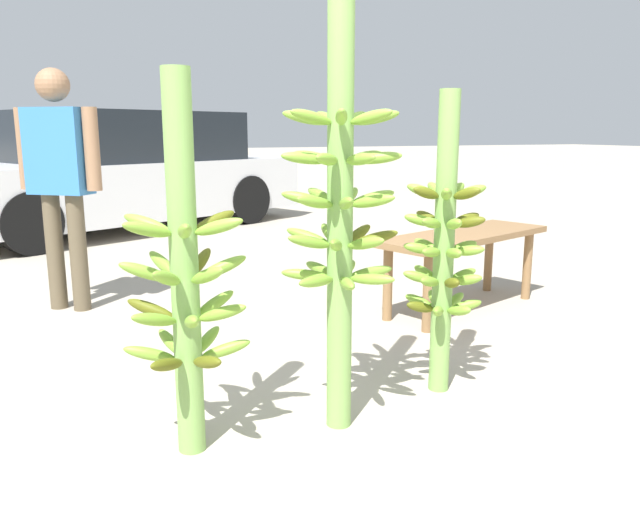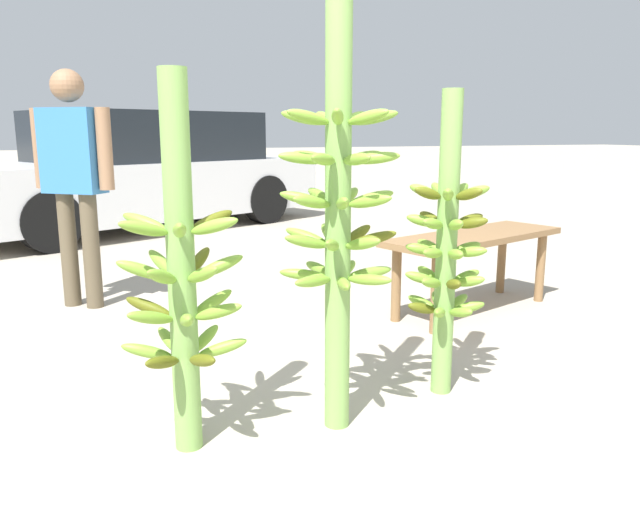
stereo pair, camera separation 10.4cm
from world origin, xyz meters
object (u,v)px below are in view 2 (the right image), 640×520
at_px(banana_stalk_center, 338,207).
at_px(parked_car, 139,173).
at_px(banana_stalk_left, 182,276).
at_px(banana_stalk_right, 446,248).
at_px(vendor_person, 74,168).
at_px(market_bench, 474,246).

xyz_separation_m(banana_stalk_center, parked_car, (-0.32, 5.66, -0.22)).
bearing_deg(banana_stalk_left, banana_stalk_right, 5.92).
distance_m(vendor_person, parked_car, 3.52).
distance_m(banana_stalk_right, vendor_person, 2.59).
relative_size(banana_stalk_left, vendor_person, 0.89).
height_order(banana_stalk_right, vendor_person, vendor_person).
height_order(banana_stalk_right, market_bench, banana_stalk_right).
bearing_deg(vendor_person, market_bench, 14.53).
bearing_deg(parked_car, banana_stalk_center, 157.53).
bearing_deg(banana_stalk_center, banana_stalk_right, 14.43).
bearing_deg(banana_stalk_right, banana_stalk_left, -174.08).
height_order(banana_stalk_center, banana_stalk_right, banana_stalk_center).
bearing_deg(banana_stalk_right, market_bench, 50.92).
bearing_deg(vendor_person, banana_stalk_right, -16.32).
xyz_separation_m(banana_stalk_center, banana_stalk_right, (0.57, 0.15, -0.22)).
xyz_separation_m(vendor_person, market_bench, (2.40, -1.00, -0.49)).
height_order(vendor_person, market_bench, vendor_person).
bearing_deg(vendor_person, banana_stalk_center, -29.30).
xyz_separation_m(banana_stalk_right, vendor_person, (-1.54, 2.07, 0.26)).
xyz_separation_m(banana_stalk_left, banana_stalk_center, (0.59, -0.03, 0.22)).
relative_size(market_bench, parked_car, 0.30).
height_order(banana_stalk_center, parked_car, banana_stalk_center).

